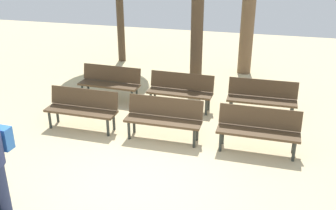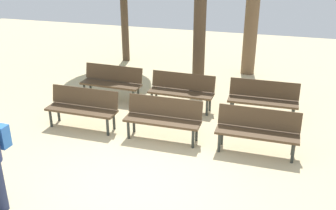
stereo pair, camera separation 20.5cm
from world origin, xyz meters
name	(u,v)px [view 1 (the left image)]	position (x,y,z in m)	size (l,w,h in m)	color
ground_plane	(138,178)	(0.00, 0.00, 0.00)	(24.00, 24.00, 0.00)	#CCB789
bench_r0_c0	(82,107)	(-1.84, 1.62, 0.50)	(1.61, 0.52, 0.87)	#4C3823
bench_r0_c1	(164,116)	(0.04, 1.59, 0.50)	(1.60, 0.50, 0.87)	#4C3823
bench_r0_c2	(259,128)	(1.98, 1.56, 0.50)	(1.61, 0.51, 0.87)	#4C3823
bench_r1_c0	(110,81)	(-1.88, 3.33, 0.50)	(1.62, 0.56, 0.87)	#4C3823
bench_r1_c1	(181,89)	(0.02, 3.23, 0.50)	(1.62, 0.54, 0.87)	#4C3823
bench_r1_c2	(262,97)	(1.98, 3.23, 0.50)	(1.60, 0.49, 0.87)	#4C3823
tree_1	(247,25)	(1.34, 6.46, 1.52)	(0.41, 0.41, 3.03)	brown
tree_2	(197,33)	(0.10, 4.81, 1.56)	(0.34, 0.34, 3.12)	#4C3A28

